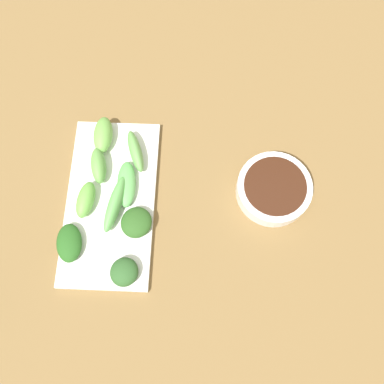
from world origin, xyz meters
name	(u,v)px	position (x,y,z in m)	size (l,w,h in m)	color
tabletop	(179,212)	(0.00, 0.00, 0.01)	(2.10, 2.10, 0.02)	brown
sauce_bowl	(274,189)	(-0.16, -0.04, 0.04)	(0.12, 0.12, 0.03)	white
serving_plate	(111,202)	(0.11, -0.01, 0.03)	(0.15, 0.29, 0.01)	white
broccoli_stalk_0	(136,151)	(0.08, -0.09, 0.05)	(0.02, 0.08, 0.03)	#66A551
broccoli_stalk_1	(127,184)	(0.09, -0.04, 0.04)	(0.03, 0.08, 0.02)	#61B05A
broccoli_leafy_2	(136,222)	(0.07, 0.03, 0.04)	(0.05, 0.05, 0.02)	#2D5920
broccoli_stalk_3	(99,166)	(0.14, -0.07, 0.05)	(0.02, 0.06, 0.03)	#66A34B
broccoli_stalk_4	(103,135)	(0.14, -0.12, 0.05)	(0.03, 0.07, 0.03)	#6EAC4C
broccoli_stalk_5	(86,200)	(0.15, -0.01, 0.05)	(0.03, 0.06, 0.03)	#6CB149
broccoli_stalk_6	(115,205)	(0.10, 0.00, 0.05)	(0.02, 0.10, 0.03)	#63B157
broccoli_leafy_7	(124,272)	(0.08, 0.11, 0.04)	(0.04, 0.05, 0.03)	#2E5A29
broccoli_leafy_8	(69,243)	(0.17, 0.07, 0.04)	(0.04, 0.06, 0.02)	#275C1F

